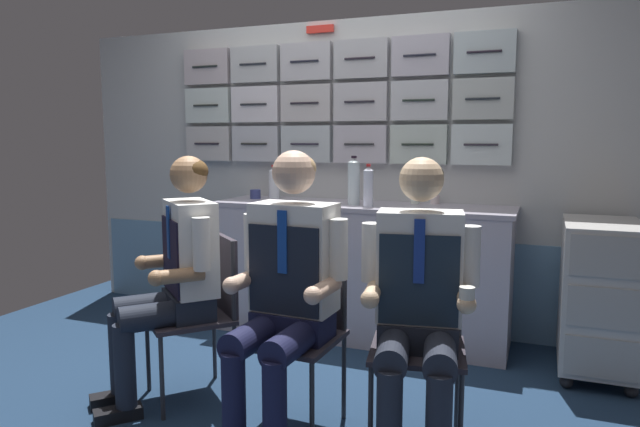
# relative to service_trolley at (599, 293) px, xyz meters

# --- Properties ---
(ground) EXTENTS (4.80, 4.80, 0.04)m
(ground) POSITION_rel_service_trolley_xyz_m (-1.69, -0.97, -0.49)
(ground) COLOR #1A2F48
(galley_bulkhead) EXTENTS (4.20, 0.14, 2.15)m
(galley_bulkhead) POSITION_rel_service_trolley_xyz_m (-1.70, 0.40, 0.65)
(galley_bulkhead) COLOR #B4B8B8
(galley_bulkhead) RESTS_ON ground
(galley_counter) EXTENTS (1.98, 0.53, 0.90)m
(galley_counter) POSITION_rel_service_trolley_xyz_m (-1.44, 0.12, -0.02)
(galley_counter) COLOR #ADA8B9
(galley_counter) RESTS_ON ground
(service_trolley) EXTENTS (0.40, 0.65, 0.87)m
(service_trolley) POSITION_rel_service_trolley_xyz_m (0.00, 0.00, 0.00)
(service_trolley) COLOR black
(service_trolley) RESTS_ON ground
(folding_chair_left) EXTENTS (0.56, 0.56, 0.83)m
(folding_chair_left) POSITION_rel_service_trolley_xyz_m (-1.90, -1.03, 0.04)
(folding_chair_left) COLOR #2D2D33
(folding_chair_left) RESTS_ON ground
(crew_member_left) EXTENTS (0.63, 0.65, 1.25)m
(crew_member_left) POSITION_rel_service_trolley_xyz_m (-2.01, -1.15, 0.21)
(crew_member_left) COLOR black
(crew_member_left) RESTS_ON ground
(folding_chair_right) EXTENTS (0.42, 0.42, 0.83)m
(folding_chair_right) POSITION_rel_service_trolley_xyz_m (-1.34, -1.10, 0.04)
(folding_chair_right) COLOR #2D2D33
(folding_chair_right) RESTS_ON ground
(crew_member_right) EXTENTS (0.51, 0.64, 1.28)m
(crew_member_right) POSITION_rel_service_trolley_xyz_m (-1.35, -1.26, 0.24)
(crew_member_right) COLOR black
(crew_member_right) RESTS_ON ground
(folding_chair_by_counter) EXTENTS (0.46, 0.46, 0.83)m
(folding_chair_by_counter) POSITION_rel_service_trolley_xyz_m (-0.81, -1.03, 0.04)
(folding_chair_by_counter) COLOR #2D2D33
(folding_chair_by_counter) RESTS_ON ground
(crew_member_by_counter) EXTENTS (0.51, 0.65, 1.25)m
(crew_member_by_counter) POSITION_rel_service_trolley_xyz_m (-0.78, -1.19, 0.22)
(crew_member_by_counter) COLOR black
(crew_member_by_counter) RESTS_ON ground
(water_bottle_clear) EXTENTS (0.08, 0.08, 0.32)m
(water_bottle_clear) POSITION_rel_service_trolley_xyz_m (-1.47, 0.06, 0.58)
(water_bottle_clear) COLOR silver
(water_bottle_clear) RESTS_ON galley_counter
(water_bottle_blue_cap) EXTENTS (0.06, 0.06, 0.27)m
(water_bottle_blue_cap) POSITION_rel_service_trolley_xyz_m (-1.35, -0.02, 0.56)
(water_bottle_blue_cap) COLOR silver
(water_bottle_blue_cap) RESTS_ON galley_counter
(water_bottle_tall) EXTENTS (0.08, 0.08, 0.24)m
(water_bottle_tall) POSITION_rel_service_trolley_xyz_m (-2.13, 0.22, 0.55)
(water_bottle_tall) COLOR silver
(water_bottle_tall) RESTS_ON galley_counter
(coffee_cup_spare) EXTENTS (0.08, 0.08, 0.06)m
(coffee_cup_spare) POSITION_rel_service_trolley_xyz_m (-2.25, 0.17, 0.47)
(coffee_cup_spare) COLOR navy
(coffee_cup_spare) RESTS_ON galley_counter
(espresso_cup_small) EXTENTS (0.06, 0.06, 0.06)m
(espresso_cup_small) POSITION_rel_service_trolley_xyz_m (-0.99, 0.31, 0.46)
(espresso_cup_small) COLOR silver
(espresso_cup_small) RESTS_ON galley_counter
(paper_cup_tan) EXTENTS (0.06, 0.06, 0.06)m
(paper_cup_tan) POSITION_rel_service_trolley_xyz_m (-1.11, 0.28, 0.46)
(paper_cup_tan) COLOR silver
(paper_cup_tan) RESTS_ON galley_counter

